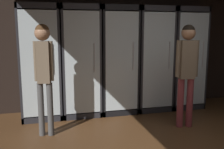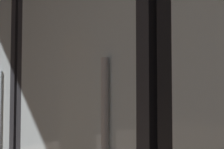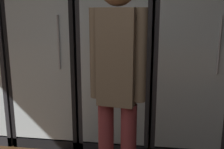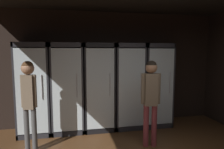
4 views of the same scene
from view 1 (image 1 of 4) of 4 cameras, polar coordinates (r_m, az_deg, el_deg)
The scene contains 8 objects.
wall_back at distance 5.46m, azimuth 5.26°, elevation 7.87°, with size 6.00×0.06×2.80m, color black.
cooler_far_left at distance 4.84m, azimuth -15.53°, elevation 2.36°, with size 0.69×0.70×2.02m.
cooler_left at distance 4.88m, azimuth -7.12°, elevation 2.76°, with size 0.69×0.70×2.02m.
cooler_center at distance 5.02m, azimuth 0.96°, elevation 3.02°, with size 0.69×0.70×2.02m.
cooler_right at distance 5.25m, azimuth 8.49°, elevation 3.24°, with size 0.69×0.70×2.02m.
cooler_far_right at distance 5.57m, azimuth 15.26°, elevation 3.36°, with size 0.69×0.70×2.02m.
shopper_near at distance 3.89m, azimuth -14.82°, elevation 2.29°, with size 0.28×0.22×1.67m.
shopper_far at distance 4.29m, azimuth 16.16°, elevation 2.26°, with size 0.36×0.22×1.66m.
Camera 1 is at (-1.84, -2.11, 1.58)m, focal length 41.53 mm.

